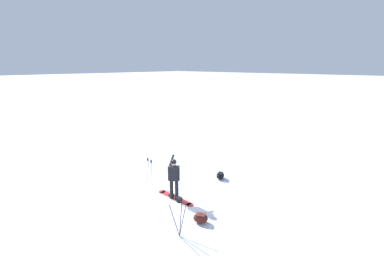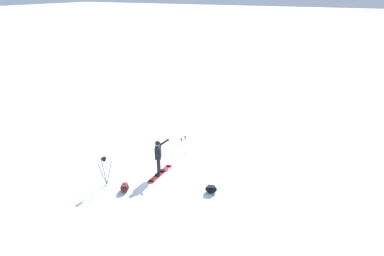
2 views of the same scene
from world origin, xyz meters
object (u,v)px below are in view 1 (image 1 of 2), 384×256
snowboard (175,198)px  gear_bag_small (220,175)px  ski_poles (150,167)px  gear_bag_large (201,218)px  camera_tripod (179,209)px  snowboarder (174,175)px

snowboard → gear_bag_small: (-2.70, 0.27, 0.15)m
gear_bag_small → ski_poles: ski_poles is taller
gear_bag_large → ski_poles: (-0.80, -3.68, 0.59)m
gear_bag_small → ski_poles: size_ratio=0.49×
camera_tripod → snowboarder: bearing=-130.2°
snowboard → ski_poles: 2.00m
snowboarder → gear_bag_large: snowboarder is taller
camera_tripod → ski_poles: camera_tripod is taller
camera_tripod → gear_bag_small: bearing=-160.1°
snowboarder → snowboard: snowboarder is taller
snowboard → gear_bag_large: size_ratio=3.05×
ski_poles → camera_tripod: bearing=63.8°
snowboard → gear_bag_small: gear_bag_small is taller
camera_tripod → gear_bag_small: camera_tripod is taller
gear_bag_small → snowboard: bearing=-5.6°
snowboarder → gear_bag_small: (-2.75, 0.27, -0.85)m
snowboarder → ski_poles: (-0.26, -1.85, -0.26)m
snowboarder → snowboard: (-0.05, 0.00, -1.00)m
ski_poles → snowboard: bearing=83.7°
snowboarder → camera_tripod: bearing=49.8°
snowboarder → snowboard: bearing=175.8°
snowboard → gear_bag_large: gear_bag_large is taller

